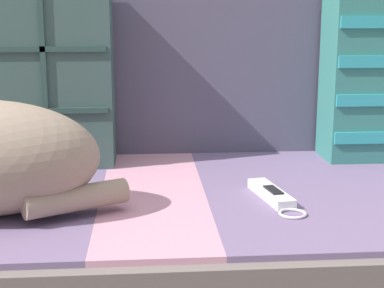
{
  "coord_description": "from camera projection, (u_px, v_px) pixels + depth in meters",
  "views": [
    {
      "loc": [
        -0.11,
        -1.01,
        0.71
      ],
      "look_at": [
        -0.03,
        0.06,
        0.47
      ],
      "focal_mm": 55.0,
      "sensor_mm": 36.0,
      "label": 1
    }
  ],
  "objects": [
    {
      "name": "couch",
      "position": [
        201.0,
        268.0,
        1.24
      ],
      "size": [
        1.7,
        0.82,
        0.37
      ],
      "color": "gray",
      "rests_on": "ground_plane"
    },
    {
      "name": "sofa_backrest",
      "position": [
        189.0,
        53.0,
        1.48
      ],
      "size": [
        1.67,
        0.14,
        0.49
      ],
      "color": "#514C60",
      "rests_on": "couch"
    },
    {
      "name": "game_remote_near",
      "position": [
        272.0,
        195.0,
        1.1
      ],
      "size": [
        0.08,
        0.21,
        0.02
      ],
      "color": "white",
      "rests_on": "couch"
    },
    {
      "name": "throw_pillow_quilted",
      "position": [
        17.0,
        77.0,
        1.32
      ],
      "size": [
        0.43,
        0.14,
        0.4
      ],
      "color": "#38514C",
      "rests_on": "couch"
    }
  ]
}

